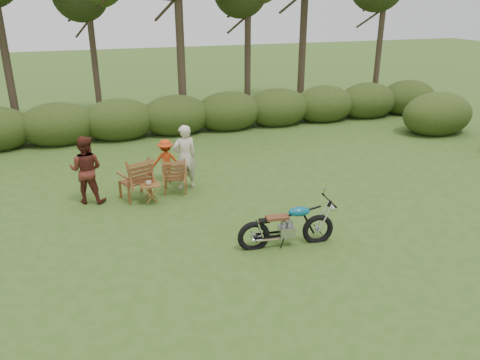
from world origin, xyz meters
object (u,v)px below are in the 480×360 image
object	(u,v)px
adult_a	(186,188)
side_table	(151,194)
lawn_chair_right	(176,192)
cup	(149,183)
child	(167,181)
motorcycle	(286,245)
adult_b	(90,201)
lawn_chair_left	(136,198)

from	to	relation	value
adult_a	side_table	bearing A→B (deg)	28.06
lawn_chair_right	cup	size ratio (longest dim) A/B	7.54
side_table	child	xyz separation A→B (m)	(0.63, 1.29, -0.24)
motorcycle	side_table	xyz separation A→B (m)	(-2.25, 2.93, 0.24)
lawn_chair_right	child	distance (m)	0.80
cup	adult_b	world-z (taller)	adult_b
motorcycle	lawn_chair_left	xyz separation A→B (m)	(-2.56, 3.35, 0.00)
lawn_chair_right	lawn_chair_left	distance (m)	1.02
lawn_chair_right	adult_b	distance (m)	2.11
motorcycle	lawn_chair_right	xyz separation A→B (m)	(-1.55, 3.42, 0.00)
side_table	cup	xyz separation A→B (m)	(-0.03, -0.02, 0.29)
lawn_chair_left	child	distance (m)	1.28
lawn_chair_left	cup	size ratio (longest dim) A/B	8.39
lawn_chair_left	adult_b	size ratio (longest dim) A/B	0.64
lawn_chair_right	side_table	distance (m)	0.89
cup	adult_b	distance (m)	1.58
lawn_chair_right	child	world-z (taller)	child
motorcycle	child	distance (m)	4.52
cup	motorcycle	bearing A→B (deg)	-51.91
adult_a	adult_b	xyz separation A→B (m)	(-2.41, -0.11, 0.00)
side_table	lawn_chair_right	bearing A→B (deg)	34.83
lawn_chair_right	adult_a	size ratio (longest dim) A/B	0.57
side_table	adult_b	distance (m)	1.53
lawn_chair_right	cup	world-z (taller)	cup
side_table	child	distance (m)	1.45
side_table	adult_a	bearing A→B (deg)	33.38
adult_b	side_table	bearing A→B (deg)	178.38
lawn_chair_right	adult_a	distance (m)	0.35
motorcycle	side_table	distance (m)	3.70
motorcycle	lawn_chair_right	size ratio (longest dim) A/B	1.96
motorcycle	lawn_chair_left	world-z (taller)	motorcycle
lawn_chair_right	side_table	bearing A→B (deg)	47.91
adult_a	child	world-z (taller)	adult_a
cup	side_table	bearing A→B (deg)	26.11
side_table	adult_a	size ratio (longest dim) A/B	0.28
adult_b	cup	bearing A→B (deg)	177.31
lawn_chair_right	side_table	world-z (taller)	side_table
motorcycle	child	size ratio (longest dim) A/B	1.60
side_table	cup	size ratio (longest dim) A/B	3.80
lawn_chair_left	cup	xyz separation A→B (m)	(0.28, -0.44, 0.53)
side_table	child	size ratio (longest dim) A/B	0.41
adult_a	adult_b	world-z (taller)	adult_a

